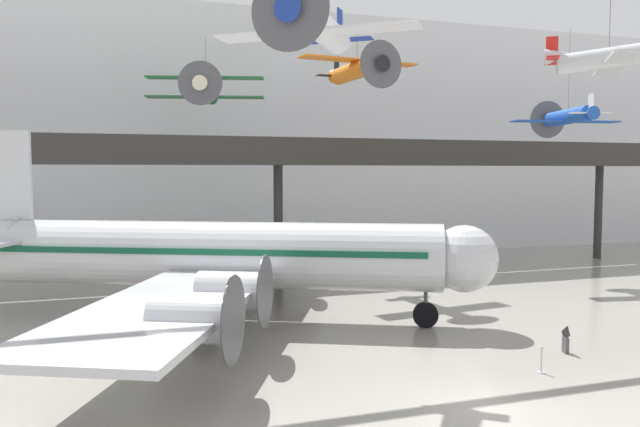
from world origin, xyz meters
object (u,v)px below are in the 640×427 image
(suspended_plane_green_biplane, at_px, (206,91))
(info_sign_pedestal, at_px, (566,343))
(suspended_plane_silver_racer, at_px, (609,58))
(stanchion_barrier, at_px, (541,365))
(suspended_plane_orange_highwing, at_px, (357,69))
(airliner_silver_main, at_px, (212,255))
(suspended_plane_white_twin, at_px, (318,26))
(suspended_plane_blue_trainer, at_px, (568,117))

(suspended_plane_green_biplane, xyz_separation_m, info_sign_pedestal, (11.99, -25.60, -13.63))
(suspended_plane_silver_racer, distance_m, stanchion_barrier, 15.18)
(suspended_plane_orange_highwing, relative_size, suspended_plane_silver_racer, 1.36)
(airliner_silver_main, relative_size, suspended_plane_orange_highwing, 3.78)
(airliner_silver_main, height_order, suspended_plane_white_twin, suspended_plane_white_twin)
(suspended_plane_blue_trainer, bearing_deg, stanchion_barrier, 148.64)
(info_sign_pedestal, bearing_deg, suspended_plane_silver_racer, 43.24)
(suspended_plane_blue_trainer, distance_m, info_sign_pedestal, 21.93)
(suspended_plane_green_biplane, bearing_deg, suspended_plane_orange_highwing, 67.64)
(suspended_plane_green_biplane, bearing_deg, airliner_silver_main, 7.86)
(suspended_plane_blue_trainer, relative_size, stanchion_barrier, 7.36)
(airliner_silver_main, height_order, stanchion_barrier, airliner_silver_main)
(suspended_plane_white_twin, height_order, suspended_plane_green_biplane, same)
(airliner_silver_main, xyz_separation_m, suspended_plane_silver_racer, (17.69, -8.83, 9.86))
(suspended_plane_blue_trainer, bearing_deg, suspended_plane_green_biplane, 75.62)
(suspended_plane_blue_trainer, height_order, info_sign_pedestal, suspended_plane_blue_trainer)
(suspended_plane_silver_racer, distance_m, suspended_plane_green_biplane, 28.38)
(suspended_plane_orange_highwing, height_order, suspended_plane_green_biplane, same)
(stanchion_barrier, height_order, info_sign_pedestal, info_sign_pedestal)
(suspended_plane_green_biplane, relative_size, stanchion_barrier, 8.15)
(suspended_plane_green_biplane, bearing_deg, info_sign_pedestal, 40.32)
(stanchion_barrier, bearing_deg, suspended_plane_silver_racer, 31.00)
(suspended_plane_orange_highwing, distance_m, suspended_plane_green_biplane, 11.87)
(info_sign_pedestal, bearing_deg, suspended_plane_green_biplane, 130.31)
(airliner_silver_main, distance_m, suspended_plane_orange_highwing, 17.79)
(suspended_plane_blue_trainer, distance_m, suspended_plane_green_biplane, 26.50)
(airliner_silver_main, bearing_deg, stanchion_barrier, -23.54)
(suspended_plane_white_twin, relative_size, suspended_plane_blue_trainer, 0.90)
(suspended_plane_silver_racer, distance_m, suspended_plane_blue_trainer, 14.94)
(suspended_plane_orange_highwing, distance_m, info_sign_pedestal, 23.62)
(info_sign_pedestal, bearing_deg, suspended_plane_blue_trainer, 65.64)
(airliner_silver_main, xyz_separation_m, info_sign_pedestal, (13.90, -10.85, -3.09))
(suspended_plane_orange_highwing, xyz_separation_m, suspended_plane_white_twin, (-8.62, -17.44, -1.45))
(suspended_plane_white_twin, relative_size, stanchion_barrier, 6.63)
(suspended_plane_white_twin, distance_m, info_sign_pedestal, 17.32)
(airliner_silver_main, xyz_separation_m, suspended_plane_green_biplane, (1.91, 14.75, 10.54))
(airliner_silver_main, xyz_separation_m, suspended_plane_blue_trainer, (25.84, 3.59, 8.31))
(suspended_plane_white_twin, bearing_deg, suspended_plane_blue_trainer, 157.34)
(suspended_plane_white_twin, xyz_separation_m, suspended_plane_silver_racer, (15.02, 1.08, -0.20))
(suspended_plane_silver_racer, height_order, stanchion_barrier, suspended_plane_silver_racer)
(suspended_plane_silver_racer, height_order, suspended_plane_blue_trainer, suspended_plane_silver_racer)
(suspended_plane_white_twin, xyz_separation_m, suspended_plane_green_biplane, (-0.76, 24.66, 0.47))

